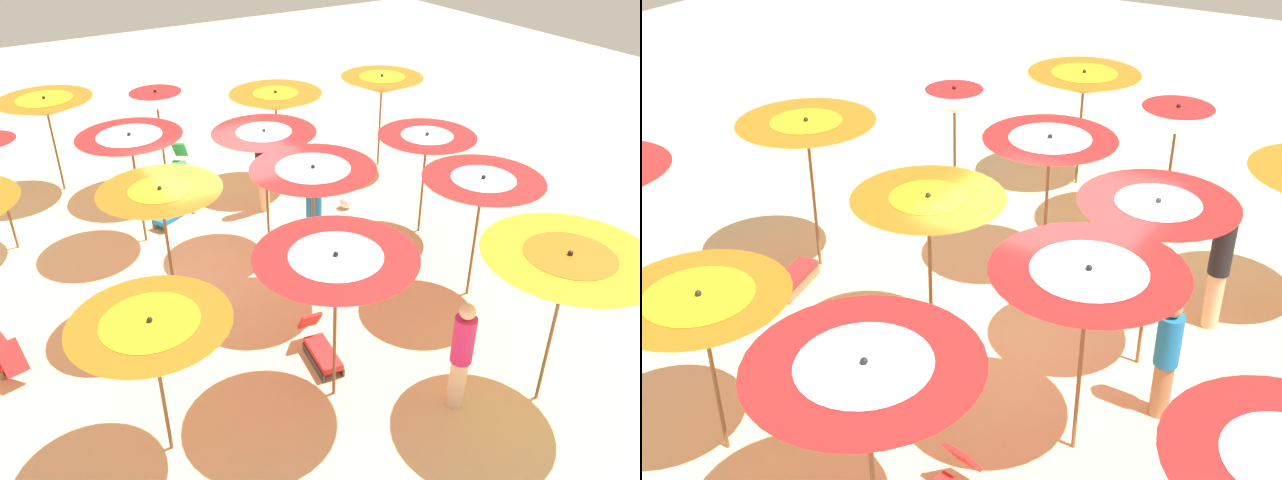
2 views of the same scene
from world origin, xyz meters
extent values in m
cube|color=beige|center=(0.00, 0.00, -0.02)|extent=(39.99, 39.99, 0.04)
cylinder|color=brown|center=(0.26, 4.04, 1.06)|extent=(0.05, 0.05, 2.13)
cone|color=white|center=(0.26, 4.04, 2.13)|extent=(2.26, 2.26, 0.35)
cone|color=red|center=(0.26, 4.04, 2.22)|extent=(1.13, 1.13, 0.18)
sphere|color=black|center=(0.26, 4.04, 2.33)|extent=(0.07, 0.07, 0.07)
cylinder|color=brown|center=(-1.84, 5.25, 0.99)|extent=(0.05, 0.05, 1.99)
cone|color=orange|center=(-1.84, 5.25, 1.99)|extent=(2.05, 2.05, 0.38)
cone|color=yellow|center=(-1.84, 5.25, 2.07)|extent=(1.19, 1.19, 0.22)
sphere|color=black|center=(-1.84, 5.25, 2.21)|extent=(0.07, 0.07, 0.07)
cylinder|color=brown|center=(1.12, 0.55, 1.10)|extent=(0.05, 0.05, 2.21)
cone|color=red|center=(1.12, 0.55, 2.21)|extent=(1.94, 1.94, 0.34)
cone|color=white|center=(1.12, 0.55, 2.29)|extent=(1.03, 1.03, 0.18)
sphere|color=black|center=(1.12, 0.55, 2.41)|extent=(0.07, 0.07, 0.07)
cylinder|color=brown|center=(-0.96, 1.96, 1.04)|extent=(0.05, 0.05, 2.07)
cone|color=red|center=(-0.96, 1.96, 2.07)|extent=(1.97, 1.97, 0.38)
cone|color=white|center=(-0.96, 1.96, 2.15)|extent=(1.21, 1.21, 0.23)
sphere|color=black|center=(-0.96, 1.96, 2.29)|extent=(0.07, 0.07, 0.07)
cylinder|color=brown|center=(-3.24, 3.04, 1.04)|extent=(0.05, 0.05, 2.07)
cone|color=white|center=(-3.24, 3.04, 2.07)|extent=(1.91, 1.91, 0.42)
cone|color=red|center=(-3.24, 3.04, 2.18)|extent=(0.98, 0.98, 0.21)
sphere|color=black|center=(-3.24, 3.04, 2.31)|extent=(0.07, 0.07, 0.07)
cylinder|color=brown|center=(1.03, -1.33, 1.11)|extent=(0.05, 0.05, 2.21)
cone|color=red|center=(1.03, -1.33, 2.21)|extent=(2.07, 2.07, 0.39)
cone|color=white|center=(1.03, -1.33, 2.30)|extent=(1.22, 1.22, 0.23)
sphere|color=black|center=(1.03, -1.33, 2.43)|extent=(0.07, 0.07, 0.07)
cylinder|color=brown|center=(-1.31, -0.72, 1.09)|extent=(0.05, 0.05, 2.19)
cone|color=orange|center=(-1.31, -0.72, 2.19)|extent=(1.90, 1.90, 0.37)
cone|color=yellow|center=(-1.31, -0.72, 2.28)|extent=(0.95, 0.95, 0.18)
sphere|color=black|center=(-1.31, -0.72, 2.40)|extent=(0.07, 0.07, 0.07)
cylinder|color=brown|center=(-4.13, 0.35, 1.13)|extent=(0.05, 0.05, 2.26)
cone|color=orange|center=(-4.13, 0.35, 2.26)|extent=(2.05, 2.05, 0.32)
cone|color=yellow|center=(-4.13, 0.35, 2.35)|extent=(1.05, 1.05, 0.17)
sphere|color=black|center=(-4.13, 0.35, 2.46)|extent=(0.07, 0.07, 0.07)
cylinder|color=brown|center=(-0.05, -3.68, 1.08)|extent=(0.05, 0.05, 2.17)
cone|color=red|center=(-0.05, -3.68, 2.17)|extent=(2.14, 2.14, 0.39)
cone|color=white|center=(-0.05, -3.68, 2.26)|extent=(1.22, 1.22, 0.22)
sphere|color=black|center=(-0.05, -3.68, 2.39)|extent=(0.07, 0.07, 0.07)
cylinder|color=brown|center=(-2.41, -3.39, 0.96)|extent=(0.05, 0.05, 1.93)
cone|color=orange|center=(-2.41, -3.39, 1.93)|extent=(1.92, 1.92, 0.34)
cone|color=yellow|center=(-2.41, -3.39, 2.00)|extent=(1.16, 1.16, 0.20)
sphere|color=black|center=(-2.41, -3.39, 2.13)|extent=(0.07, 0.07, 0.07)
cube|color=silver|center=(-0.18, 2.19, 0.07)|extent=(0.75, 0.40, 0.14)
cube|color=silver|center=(-0.34, 2.51, 0.07)|extent=(0.75, 0.40, 0.14)
cube|color=#1972B7|center=(-0.26, 2.35, 0.19)|extent=(0.89, 0.68, 0.10)
cube|color=#1972B7|center=(0.24, 2.60, 0.41)|extent=(0.46, 0.47, 0.38)
cube|color=#333338|center=(0.77, 4.41, 0.07)|extent=(0.53, 0.78, 0.14)
cube|color=#333338|center=(0.50, 4.58, 0.07)|extent=(0.53, 0.78, 0.14)
cube|color=green|center=(0.64, 4.50, 0.19)|extent=(0.77, 0.94, 0.10)
cube|color=green|center=(0.97, 5.00, 0.46)|extent=(0.46, 0.47, 0.47)
cube|color=red|center=(0.24, -2.51, 0.43)|extent=(0.36, 0.34, 0.42)
cube|color=olive|center=(-4.19, -0.40, 0.07)|extent=(0.23, 0.94, 0.14)
cube|color=olive|center=(-3.87, -0.34, 0.07)|extent=(0.23, 0.94, 0.14)
cube|color=red|center=(-4.03, -0.37, 0.19)|extent=(0.51, 1.00, 0.10)
cube|color=red|center=(-3.90, -1.00, 0.44)|extent=(0.39, 0.43, 0.43)
cube|color=#333338|center=(-2.06, -1.04, 0.07)|extent=(0.84, 0.36, 0.14)
cube|color=#333338|center=(-1.96, -1.31, 0.07)|extent=(0.84, 0.36, 0.14)
cube|color=green|center=(-2.01, -1.18, 0.19)|extent=(0.93, 0.60, 0.10)
cube|color=green|center=(-2.56, -1.40, 0.42)|extent=(0.41, 0.39, 0.40)
cylinder|color=#A3704C|center=(1.68, -0.27, 0.38)|extent=(0.24, 0.24, 0.76)
cylinder|color=#1972BF|center=(1.68, -0.27, 1.10)|extent=(0.30, 0.30, 0.67)
sphere|color=#A3704C|center=(1.68, -0.27, 1.54)|extent=(0.21, 0.21, 0.21)
cylinder|color=#D8A87F|center=(1.70, 1.87, 0.44)|extent=(0.24, 0.24, 0.88)
cylinder|color=black|center=(1.70, 1.87, 1.26)|extent=(0.30, 0.30, 0.77)
sphere|color=#D8A87F|center=(1.70, 1.87, 1.77)|extent=(0.24, 0.24, 0.24)
camera|label=1|loc=(-3.78, -9.34, 6.67)|focal=35.71mm
camera|label=2|loc=(3.48, -7.94, 6.68)|focal=45.14mm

